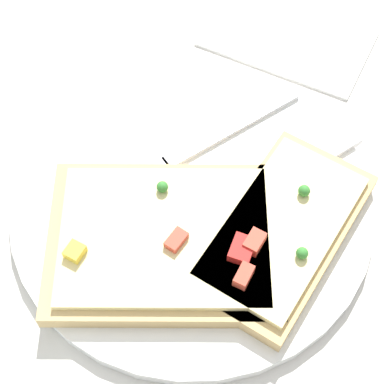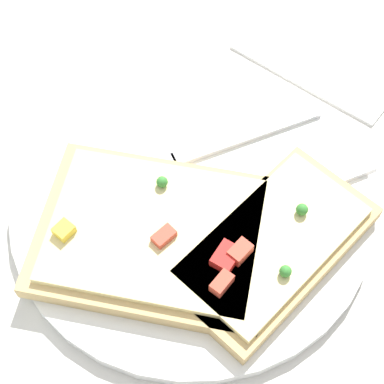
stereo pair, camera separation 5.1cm
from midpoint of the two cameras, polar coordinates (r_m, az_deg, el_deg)
name	(u,v)px [view 2 (the right image)]	position (r m, az deg, el deg)	size (l,w,h in m)	color
ground_plane	(192,206)	(0.53, 2.75, -1.45)	(4.00, 4.00, 0.00)	beige
plate	(192,202)	(0.53, 2.78, -1.13)	(0.30, 0.30, 0.01)	white
fork	(193,158)	(0.54, 2.80, 2.84)	(0.13, 0.20, 0.01)	silver
knife	(279,198)	(0.53, 10.48, -0.75)	(0.12, 0.19, 0.01)	silver
pizza_slice_main	(150,231)	(0.50, -0.80, -3.76)	(0.22, 0.20, 0.03)	tan
pizza_slice_corner	(275,242)	(0.50, 10.29, -4.66)	(0.10, 0.17, 0.03)	tan
crumb_scatter	(233,214)	(0.52, 6.54, -2.16)	(0.07, 0.12, 0.01)	tan
napkin	(327,55)	(0.65, 14.17, 11.57)	(0.16, 0.09, 0.01)	white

